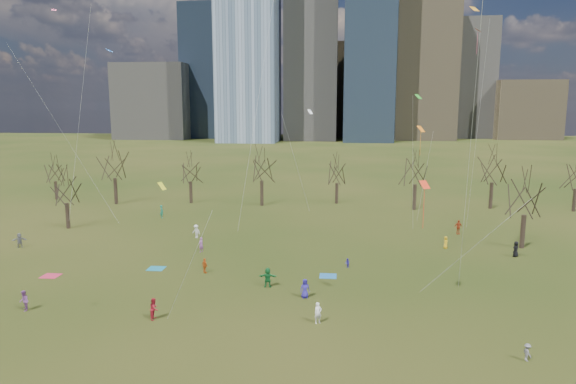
# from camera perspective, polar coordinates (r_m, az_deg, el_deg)

# --- Properties ---
(ground) EXTENTS (500.00, 500.00, 0.00)m
(ground) POSITION_cam_1_polar(r_m,az_deg,el_deg) (43.81, -1.57, -11.69)
(ground) COLOR black
(ground) RESTS_ON ground
(downtown_skyline) EXTENTS (212.50, 78.00, 118.00)m
(downtown_skyline) POSITION_cam_1_polar(r_m,az_deg,el_deg) (252.33, 4.01, 14.77)
(downtown_skyline) COLOR slate
(downtown_skyline) RESTS_ON ground
(bare_tree_row) EXTENTS (113.04, 29.80, 9.50)m
(bare_tree_row) POSITION_cam_1_polar(r_m,az_deg,el_deg) (78.52, 1.74, 2.40)
(bare_tree_row) COLOR black
(bare_tree_row) RESTS_ON ground
(blanket_teal) EXTENTS (1.60, 1.50, 0.03)m
(blanket_teal) POSITION_cam_1_polar(r_m,az_deg,el_deg) (52.83, -14.44, -8.23)
(blanket_teal) COLOR #17718F
(blanket_teal) RESTS_ON ground
(blanket_navy) EXTENTS (1.60, 1.50, 0.03)m
(blanket_navy) POSITION_cam_1_polar(r_m,az_deg,el_deg) (49.19, 4.47, -9.29)
(blanket_navy) COLOR #2263A1
(blanket_navy) RESTS_ON ground
(blanket_crimson) EXTENTS (1.60, 1.50, 0.03)m
(blanket_crimson) POSITION_cam_1_polar(r_m,az_deg,el_deg) (53.94, -24.87, -8.46)
(blanket_crimson) COLOR #BD2546
(blanket_crimson) RESTS_ON ground
(person_0) EXTENTS (0.92, 0.73, 1.64)m
(person_0) POSITION_cam_1_polar(r_m,az_deg,el_deg) (43.57, 1.89, -10.67)
(person_0) COLOR #2D2296
(person_0) RESTS_ON ground
(person_1) EXTENTS (0.70, 0.63, 1.60)m
(person_1) POSITION_cam_1_polar(r_m,az_deg,el_deg) (38.90, 3.35, -13.26)
(person_1) COLOR white
(person_1) RESTS_ON ground
(person_2) EXTENTS (0.63, 0.81, 1.65)m
(person_2) POSITION_cam_1_polar(r_m,az_deg,el_deg) (40.76, -14.64, -12.43)
(person_2) COLOR maroon
(person_2) RESTS_ON ground
(person_3) EXTENTS (0.57, 0.81, 1.14)m
(person_3) POSITION_cam_1_polar(r_m,az_deg,el_deg) (36.98, 25.05, -15.83)
(person_3) COLOR slate
(person_3) RESTS_ON ground
(person_4) EXTENTS (0.88, 0.85, 1.47)m
(person_4) POSITION_cam_1_polar(r_m,az_deg,el_deg) (50.31, -9.24, -8.09)
(person_4) COLOR #CA5516
(person_4) RESTS_ON ground
(person_5) EXTENTS (1.65, 0.58, 1.76)m
(person_5) POSITION_cam_1_polar(r_m,az_deg,el_deg) (46.05, -2.27, -9.46)
(person_5) COLOR #186D31
(person_5) RESTS_ON ground
(person_6) EXTENTS (0.95, 0.98, 1.70)m
(person_6) POSITION_cam_1_polar(r_m,az_deg,el_deg) (59.93, 23.99, -5.82)
(person_6) COLOR black
(person_6) RESTS_ON ground
(person_7) EXTENTS (0.64, 0.73, 1.67)m
(person_7) POSITION_cam_1_polar(r_m,az_deg,el_deg) (57.36, -9.65, -5.79)
(person_7) COLOR #9F55AA
(person_7) RESTS_ON ground
(person_8) EXTENTS (0.56, 0.59, 0.97)m
(person_8) POSITION_cam_1_polar(r_m,az_deg,el_deg) (51.58, 6.62, -7.87)
(person_8) COLOR #3227A9
(person_8) RESTS_ON ground
(person_9) EXTENTS (1.21, 0.98, 1.64)m
(person_9) POSITION_cam_1_polar(r_m,az_deg,el_deg) (63.54, -10.17, -4.31)
(person_9) COLOR silver
(person_9) RESTS_ON ground
(person_10) EXTENTS (1.13, 0.66, 1.80)m
(person_10) POSITION_cam_1_polar(r_m,az_deg,el_deg) (67.75, 18.39, -3.72)
(person_10) COLOR #B23819
(person_10) RESTS_ON ground
(person_11) EXTENTS (1.61, 1.07, 1.66)m
(person_11) POSITION_cam_1_polar(r_m,az_deg,el_deg) (65.85, -27.68, -4.77)
(person_11) COLOR #5C5D61
(person_11) RESTS_ON ground
(person_12) EXTENTS (0.72, 0.81, 1.40)m
(person_12) POSITION_cam_1_polar(r_m,az_deg,el_deg) (60.67, 17.11, -5.37)
(person_12) COLOR gold
(person_12) RESTS_ON ground
(person_13) EXTENTS (0.74, 0.81, 1.86)m
(person_13) POSITION_cam_1_polar(r_m,az_deg,el_deg) (75.72, -13.85, -2.12)
(person_13) COLOR #1C7F65
(person_13) RESTS_ON ground
(person_14) EXTENTS (0.93, 1.00, 1.63)m
(person_14) POSITION_cam_1_polar(r_m,az_deg,el_deg) (45.91, -27.29, -10.69)
(person_14) COLOR #8C4C99
(person_14) RESTS_ON ground
(kites_airborne) EXTENTS (57.43, 46.00, 31.00)m
(kites_airborne) POSITION_cam_1_polar(r_m,az_deg,el_deg) (53.18, 0.06, 6.16)
(kites_airborne) COLOR orange
(kites_airborne) RESTS_ON ground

